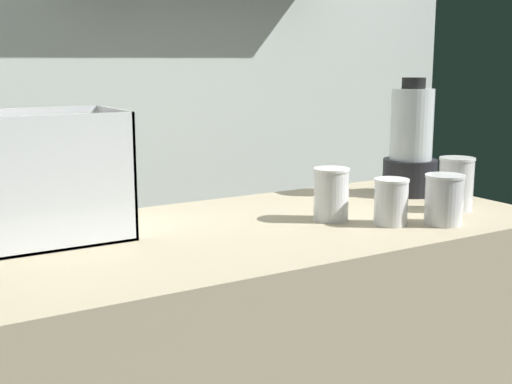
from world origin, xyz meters
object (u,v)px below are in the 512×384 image
carrot_display_bin (40,200)px  juice_cup_beet_far_left (331,198)px  blender_pitcher (411,147)px  juice_cup_mango_right (456,187)px  juice_cup_carrot_middle (444,202)px  juice_cup_carrot_left (391,205)px

carrot_display_bin → juice_cup_beet_far_left: carrot_display_bin is taller
carrot_display_bin → blender_pitcher: (1.02, -0.03, 0.05)m
carrot_display_bin → juice_cup_mango_right: 1.01m
juice_cup_beet_far_left → juice_cup_carrot_middle: juice_cup_beet_far_left is taller
juice_cup_carrot_left → juice_cup_mango_right: (0.24, 0.03, 0.01)m
blender_pitcher → juice_cup_carrot_middle: 0.37m
carrot_display_bin → juice_cup_carrot_left: (0.73, -0.28, -0.04)m
carrot_display_bin → juice_cup_mango_right: size_ratio=2.54×
juice_cup_carrot_middle → juice_cup_mango_right: (0.14, 0.09, 0.01)m
juice_cup_beet_far_left → juice_cup_carrot_left: bearing=-49.3°
juice_cup_beet_far_left → juice_cup_mango_right: bearing=-12.8°
blender_pitcher → juice_cup_carrot_middle: (-0.18, -0.31, -0.08)m
juice_cup_carrot_left → juice_cup_carrot_middle: size_ratio=0.92×
juice_cup_beet_far_left → juice_cup_carrot_left: 0.14m
blender_pitcher → juice_cup_mango_right: (-0.05, -0.22, -0.08)m
juice_cup_carrot_left → juice_cup_carrot_middle: bearing=-29.5°
juice_cup_beet_far_left → juice_cup_mango_right: (0.34, -0.08, 0.00)m
juice_cup_beet_far_left → juice_cup_carrot_middle: 0.26m
juice_cup_beet_far_left → juice_cup_carrot_left: (0.09, -0.11, -0.01)m
carrot_display_bin → juice_cup_carrot_left: size_ratio=3.18×
blender_pitcher → juice_cup_mango_right: size_ratio=2.43×
blender_pitcher → juice_cup_beet_far_left: (-0.38, -0.14, -0.08)m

